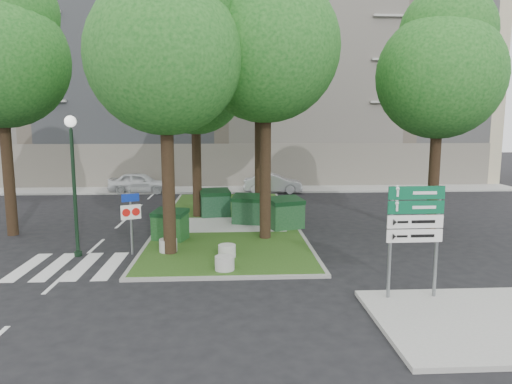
{
  "coord_description": "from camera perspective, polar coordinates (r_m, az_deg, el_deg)",
  "views": [
    {
      "loc": [
        0.65,
        -13.2,
        4.61
      ],
      "look_at": [
        1.62,
        4.25,
        2.0
      ],
      "focal_mm": 32.0,
      "sensor_mm": 36.0,
      "label": 1
    }
  ],
  "objects": [
    {
      "name": "building_sidewalk",
      "position": [
        32.03,
        -4.31,
        0.3
      ],
      "size": [
        42.0,
        3.0,
        0.12
      ],
      "primitive_type": "cube",
      "color": "#999993",
      "rests_on": "ground"
    },
    {
      "name": "ground",
      "position": [
        13.99,
        -5.77,
        -10.78
      ],
      "size": [
        120.0,
        120.0,
        0.0
      ],
      "primitive_type": "plane",
      "color": "black",
      "rests_on": "ground"
    },
    {
      "name": "zebra_crossing",
      "position": [
        16.02,
        -19.21,
        -8.69
      ],
      "size": [
        5.0,
        3.0,
        0.01
      ],
      "primitive_type": "cube",
      "color": "silver",
      "rests_on": "ground"
    },
    {
      "name": "bollard_mid",
      "position": [
        15.67,
        -3.65,
        -7.36
      ],
      "size": [
        0.6,
        0.6,
        0.43
      ],
      "primitive_type": "cylinder",
      "color": "#B0B1AB",
      "rests_on": "median_island"
    },
    {
      "name": "litter_bin",
      "position": [
        26.22,
        0.81,
        -0.68
      ],
      "size": [
        0.35,
        0.35,
        0.62
      ],
      "primitive_type": "cylinder",
      "color": "gold",
      "rests_on": "median_island"
    },
    {
      "name": "dumpster_c",
      "position": [
        20.78,
        -0.91,
        -2.18
      ],
      "size": [
        1.64,
        1.33,
        1.34
      ],
      "rotation": [
        0.0,
        0.0,
        -0.25
      ],
      "color": "#0F3218",
      "rests_on": "median_island"
    },
    {
      "name": "bollard_left",
      "position": [
        16.59,
        -10.92,
        -6.56
      ],
      "size": [
        0.63,
        0.63,
        0.45
      ],
      "primitive_type": "cylinder",
      "color": "#A3A39E",
      "rests_on": "median_island"
    },
    {
      "name": "tree_median_mid",
      "position": [
        22.44,
        -7.39,
        14.49
      ],
      "size": [
        4.8,
        4.8,
        9.99
      ],
      "color": "black",
      "rests_on": "ground"
    },
    {
      "name": "traffic_sign_pole",
      "position": [
        16.66,
        -15.39,
        -2.57
      ],
      "size": [
        0.65,
        0.33,
        2.34
      ],
      "rotation": [
        0.0,
        0.0,
        0.43
      ],
      "color": "slate",
      "rests_on": "ground"
    },
    {
      "name": "directional_sign",
      "position": [
        12.41,
        19.21,
        -3.8
      ],
      "size": [
        1.47,
        0.12,
        2.93
      ],
      "rotation": [
        0.0,
        0.0,
        0.02
      ],
      "color": "slate",
      "rests_on": "sidewalk_corner"
    },
    {
      "name": "dumpster_d",
      "position": [
        19.85,
        3.68,
        -2.66
      ],
      "size": [
        1.74,
        1.48,
        1.37
      ],
      "rotation": [
        0.0,
        0.0,
        0.36
      ],
      "color": "#123B18",
      "rests_on": "median_island"
    },
    {
      "name": "tree_median_far",
      "position": [
        25.58,
        0.55,
        16.83
      ],
      "size": [
        5.8,
        5.8,
        11.93
      ],
      "color": "black",
      "rests_on": "ground"
    },
    {
      "name": "tree_median_near_right",
      "position": [
        18.13,
        1.5,
        19.22
      ],
      "size": [
        5.6,
        5.6,
        11.46
      ],
      "color": "black",
      "rests_on": "ground"
    },
    {
      "name": "bollard_right",
      "position": [
        14.35,
        -3.94,
        -8.85
      ],
      "size": [
        0.61,
        0.61,
        0.43
      ],
      "primitive_type": "cylinder",
      "color": "#A7A6A1",
      "rests_on": "median_island"
    },
    {
      "name": "car_silver",
      "position": [
        30.8,
        2.15,
        1.09
      ],
      "size": [
        4.06,
        1.8,
        1.3
      ],
      "primitive_type": "imported",
      "rotation": [
        0.0,
        0.0,
        1.46
      ],
      "color": "#AAACB2",
      "rests_on": "ground"
    },
    {
      "name": "median_kerb",
      "position": [
        21.68,
        -3.52,
        -3.66
      ],
      "size": [
        6.3,
        16.3,
        0.1
      ],
      "primitive_type": "cube",
      "color": "gray",
      "rests_on": "ground"
    },
    {
      "name": "street_lamp",
      "position": [
        16.85,
        -21.89,
        2.67
      ],
      "size": [
        0.39,
        0.39,
        4.89
      ],
      "color": "black",
      "rests_on": "ground"
    },
    {
      "name": "sidewalk_corner",
      "position": [
        12.2,
        26.64,
        -14.33
      ],
      "size": [
        5.0,
        4.0,
        0.12
      ],
      "primitive_type": "cube",
      "color": "#999993",
      "rests_on": "ground"
    },
    {
      "name": "tree_median_near_left",
      "position": [
        16.12,
        -11.03,
        18.01
      ],
      "size": [
        5.2,
        5.2,
        10.53
      ],
      "color": "black",
      "rests_on": "ground"
    },
    {
      "name": "car_white",
      "position": [
        31.72,
        -14.33,
        1.14
      ],
      "size": [
        4.19,
        1.91,
        1.39
      ],
      "primitive_type": "imported",
      "rotation": [
        0.0,
        0.0,
        1.51
      ],
      "color": "white",
      "rests_on": "ground"
    },
    {
      "name": "dumpster_a",
      "position": [
        18.22,
        -10.69,
        -4.05
      ],
      "size": [
        1.51,
        1.26,
        1.2
      ],
      "rotation": [
        0.0,
        0.0,
        -0.32
      ],
      "color": "#103D13",
      "rests_on": "median_island"
    },
    {
      "name": "median_island",
      "position": [
        21.68,
        -3.52,
        -3.64
      ],
      "size": [
        6.0,
        16.0,
        0.12
      ],
      "primitive_type": "cube",
      "color": "#224513",
      "rests_on": "ground"
    },
    {
      "name": "apartment_building",
      "position": [
        39.35,
        -4.23,
        13.41
      ],
      "size": [
        41.0,
        12.0,
        16.0
      ],
      "primitive_type": "cube",
      "color": "#C4B393",
      "rests_on": "ground"
    },
    {
      "name": "tree_street_right",
      "position": [
        20.25,
        22.22,
        14.61
      ],
      "size": [
        5.0,
        5.0,
        10.06
      ],
      "color": "black",
      "rests_on": "ground"
    },
    {
      "name": "tree_street_left",
      "position": [
        21.5,
        -29.24,
        15.58
      ],
      "size": [
        5.4,
        5.4,
        11.0
      ],
      "color": "black",
      "rests_on": "ground"
    },
    {
      "name": "dumpster_b",
      "position": [
        22.5,
        -5.16,
        -1.38
      ],
      "size": [
        1.62,
        1.28,
        1.35
      ],
      "rotation": [
        0.0,
        0.0,
        0.2
      ],
      "color": "#0F361D",
      "rests_on": "median_island"
    }
  ]
}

